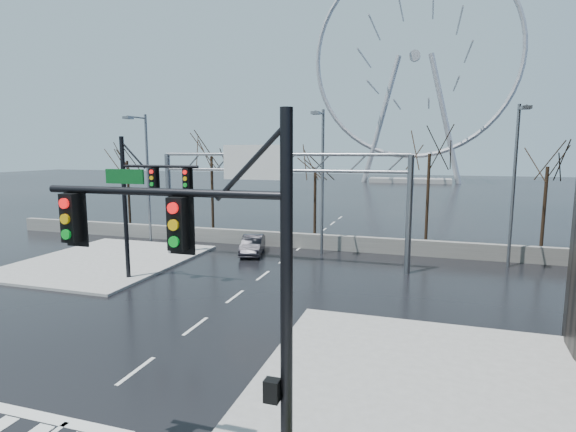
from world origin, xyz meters
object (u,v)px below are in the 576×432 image
at_px(signal_mast_near, 220,271).
at_px(ferris_wheel, 414,65).
at_px(sign_gantry, 273,183).
at_px(signal_mast_far, 141,195).
at_px(car, 253,245).

relative_size(signal_mast_near, ferris_wheel, 0.16).
height_order(signal_mast_near, sign_gantry, signal_mast_near).
bearing_deg(signal_mast_far, sign_gantry, 47.53).
relative_size(sign_gantry, car, 4.07).
xyz_separation_m(signal_mast_near, sign_gantry, (-5.52, 19.00, 0.31)).
xyz_separation_m(sign_gantry, ferris_wheel, (5.38, 80.04, 20.95)).
height_order(signal_mast_near, signal_mast_far, same).
xyz_separation_m(signal_mast_near, car, (-7.79, 21.04, -4.21)).
distance_m(sign_gantry, ferris_wheel, 82.91).
xyz_separation_m(signal_mast_far, sign_gantry, (5.49, 6.00, 0.35)).
bearing_deg(signal_mast_far, car, 68.20).
relative_size(signal_mast_near, car, 1.99).
bearing_deg(signal_mast_far, signal_mast_near, -49.74).
height_order(signal_mast_far, car, signal_mast_far).
bearing_deg(car, ferris_wheel, 70.20).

